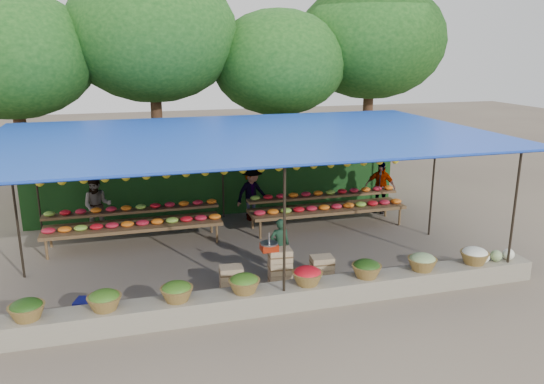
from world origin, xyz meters
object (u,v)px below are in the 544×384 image
object	(u,v)px
crate_counter	(279,271)
weighing_scale	(269,246)
vendor_seated	(280,245)
blue_crate_front	(89,307)

from	to	relation	value
crate_counter	weighing_scale	distance (m)	0.58
crate_counter	vendor_seated	distance (m)	0.76
crate_counter	weighing_scale	xyz separation A→B (m)	(-0.20, -0.00, 0.55)
blue_crate_front	crate_counter	bearing A→B (deg)	21.10
crate_counter	vendor_seated	xyz separation A→B (m)	(0.22, 0.67, 0.28)
vendor_seated	blue_crate_front	distance (m)	3.99
weighing_scale	blue_crate_front	distance (m)	3.52
weighing_scale	vendor_seated	size ratio (longest dim) A/B	0.31
vendor_seated	blue_crate_front	size ratio (longest dim) A/B	2.56
blue_crate_front	vendor_seated	bearing A→B (deg)	30.58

